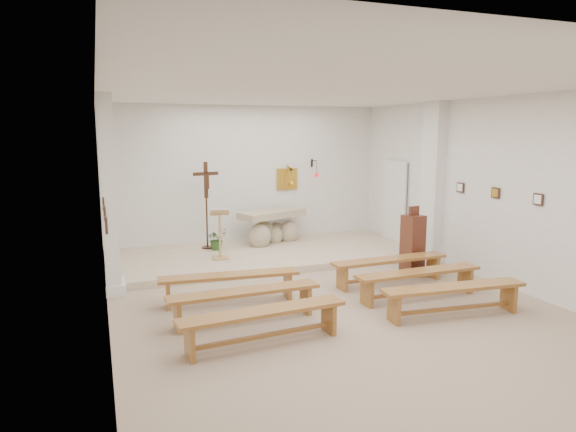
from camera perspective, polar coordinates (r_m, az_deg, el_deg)
name	(u,v)px	position (r m, az deg, el deg)	size (l,w,h in m)	color
ground	(332,305)	(8.69, 4.87, -9.86)	(7.00, 10.00, 0.00)	tan
wall_left	(103,213)	(7.49, -19.84, 0.30)	(0.02, 10.00, 3.50)	white
wall_right	(504,192)	(10.27, 22.91, 2.44)	(0.02, 10.00, 3.50)	white
wall_back	(247,176)	(12.94, -4.54, 4.42)	(7.00, 0.02, 3.50)	white
ceiling	(335,90)	(8.23, 5.22, 13.73)	(7.00, 10.00, 0.02)	silver
sanctuary_platform	(266,254)	(11.80, -2.43, -4.29)	(6.98, 3.00, 0.15)	beige
pilaster_left	(109,196)	(9.47, -19.31, 2.12)	(0.26, 0.55, 3.50)	white
pilaster_right	(433,183)	(11.73, 15.78, 3.59)	(0.26, 0.55, 3.50)	white
gold_wall_relief	(287,179)	(13.25, -0.11, 4.13)	(0.55, 0.04, 0.55)	gold
sanctuary_lamp	(316,173)	(13.26, 3.11, 4.81)	(0.11, 0.36, 0.44)	black
station_frame_left_front	(106,225)	(6.70, -19.55, -0.95)	(0.03, 0.20, 0.20)	#3B231A
station_frame_left_mid	(105,213)	(7.69, -19.70, 0.31)	(0.03, 0.20, 0.20)	#3B231A
station_frame_left_rear	(103,204)	(8.68, -19.82, 1.28)	(0.03, 0.20, 0.20)	#3B231A
station_frame_right_front	(538,199)	(9.70, 26.04, 1.68)	(0.03, 0.20, 0.20)	#3B231A
station_frame_right_mid	(496,193)	(10.41, 22.07, 2.40)	(0.03, 0.20, 0.20)	#3B231A
station_frame_right_rear	(460,187)	(11.16, 18.61, 3.02)	(0.03, 0.20, 0.20)	#3B231A
radiator_left	(109,269)	(10.43, -19.30, -5.54)	(0.10, 0.85, 0.52)	silver
radiator_right	(414,242)	(12.55, 13.82, -2.81)	(0.10, 0.85, 0.52)	silver
altar	(272,229)	(12.64, -1.84, -1.47)	(1.81, 1.21, 0.87)	#B6A78B
lectern	(220,234)	(11.06, -7.57, -1.97)	(0.44, 0.39, 1.11)	tan
crucifix_stand	(206,199)	(12.03, -9.05, 1.90)	(0.61, 0.27, 2.02)	#3B2112
potted_plant	(217,239)	(12.00, -7.91, -2.53)	(0.46, 0.39, 0.51)	#2D5522
donation_pedestal	(413,244)	(10.72, 13.68, -3.01)	(0.42, 0.42, 1.38)	#4E2616
bench_left_front	(229,281)	(8.74, -6.52, -7.21)	(2.38, 0.58, 0.50)	#9C692D
bench_right_front	(390,265)	(9.92, 11.23, -5.32)	(2.36, 0.46, 0.50)	#9C692D
bench_left_second	(245,298)	(7.88, -4.85, -9.05)	(2.36, 0.45, 0.50)	#9C692D
bench_right_second	(419,278)	(9.17, 14.30, -6.65)	(2.36, 0.43, 0.50)	#9C692D
bench_left_third	(263,319)	(7.04, -2.75, -11.32)	(2.38, 0.58, 0.50)	#9C692D
bench_right_third	(454,293)	(8.46, 17.93, -8.19)	(2.38, 0.58, 0.50)	#9C692D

